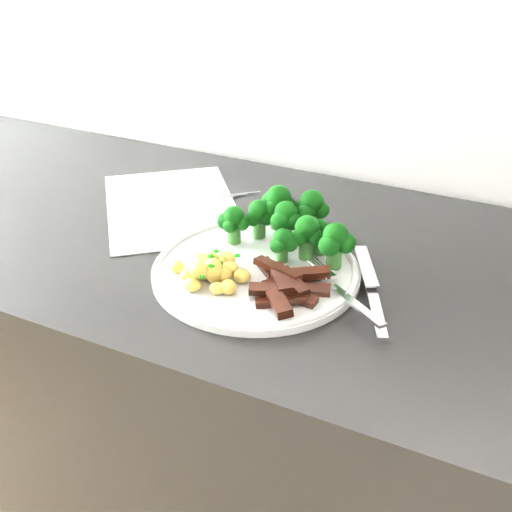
{
  "coord_description": "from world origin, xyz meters",
  "views": [
    {
      "loc": [
        0.41,
        0.92,
        1.39
      ],
      "look_at": [
        0.08,
        1.6,
        0.95
      ],
      "focal_mm": 43.69,
      "sensor_mm": 36.0,
      "label": 1
    }
  ],
  "objects_px": {
    "recipe_paper": "(172,206)",
    "plate": "(256,269)",
    "potatoes": "(211,269)",
    "counter": "(298,472)",
    "beef_strips": "(286,285)",
    "broccoli": "(292,221)",
    "fork": "(345,294)",
    "knife": "(373,299)"
  },
  "relations": [
    {
      "from": "recipe_paper",
      "to": "plate",
      "type": "bearing_deg",
      "value": -30.79
    },
    {
      "from": "potatoes",
      "to": "counter",
      "type": "bearing_deg",
      "value": 53.22
    },
    {
      "from": "plate",
      "to": "beef_strips",
      "type": "xyz_separation_m",
      "value": [
        0.06,
        -0.04,
        0.01
      ]
    },
    {
      "from": "recipe_paper",
      "to": "potatoes",
      "type": "bearing_deg",
      "value": -45.72
    },
    {
      "from": "recipe_paper",
      "to": "broccoli",
      "type": "bearing_deg",
      "value": -13.28
    },
    {
      "from": "plate",
      "to": "counter",
      "type": "bearing_deg",
      "value": 53.03
    },
    {
      "from": "counter",
      "to": "potatoes",
      "type": "distance_m",
      "value": 0.51
    },
    {
      "from": "recipe_paper",
      "to": "fork",
      "type": "relative_size",
      "value": 2.57
    },
    {
      "from": "recipe_paper",
      "to": "beef_strips",
      "type": "height_order",
      "value": "beef_strips"
    },
    {
      "from": "fork",
      "to": "broccoli",
      "type": "bearing_deg",
      "value": 140.4
    },
    {
      "from": "plate",
      "to": "recipe_paper",
      "type": "bearing_deg",
      "value": 149.21
    },
    {
      "from": "plate",
      "to": "beef_strips",
      "type": "relative_size",
      "value": 2.2
    },
    {
      "from": "potatoes",
      "to": "knife",
      "type": "relative_size",
      "value": 0.57
    },
    {
      "from": "beef_strips",
      "to": "fork",
      "type": "relative_size",
      "value": 0.92
    },
    {
      "from": "plate",
      "to": "fork",
      "type": "relative_size",
      "value": 2.02
    },
    {
      "from": "broccoli",
      "to": "beef_strips",
      "type": "bearing_deg",
      "value": -70.42
    },
    {
      "from": "beef_strips",
      "to": "knife",
      "type": "bearing_deg",
      "value": 18.05
    },
    {
      "from": "potatoes",
      "to": "knife",
      "type": "height_order",
      "value": "potatoes"
    },
    {
      "from": "beef_strips",
      "to": "knife",
      "type": "relative_size",
      "value": 0.66
    },
    {
      "from": "recipe_paper",
      "to": "fork",
      "type": "xyz_separation_m",
      "value": [
        0.37,
        -0.16,
        0.02
      ]
    },
    {
      "from": "recipe_paper",
      "to": "beef_strips",
      "type": "bearing_deg",
      "value": -30.8
    },
    {
      "from": "broccoli",
      "to": "fork",
      "type": "distance_m",
      "value": 0.16
    },
    {
      "from": "broccoli",
      "to": "knife",
      "type": "distance_m",
      "value": 0.18
    },
    {
      "from": "broccoli",
      "to": "fork",
      "type": "height_order",
      "value": "broccoli"
    },
    {
      "from": "counter",
      "to": "knife",
      "type": "bearing_deg",
      "value": -31.17
    },
    {
      "from": "broccoli",
      "to": "beef_strips",
      "type": "xyz_separation_m",
      "value": [
        0.04,
        -0.11,
        -0.03
      ]
    },
    {
      "from": "knife",
      "to": "fork",
      "type": "bearing_deg",
      "value": -150.33
    },
    {
      "from": "counter",
      "to": "recipe_paper",
      "type": "bearing_deg",
      "value": 166.9
    },
    {
      "from": "plate",
      "to": "potatoes",
      "type": "height_order",
      "value": "potatoes"
    },
    {
      "from": "recipe_paper",
      "to": "potatoes",
      "type": "height_order",
      "value": "potatoes"
    },
    {
      "from": "counter",
      "to": "recipe_paper",
      "type": "height_order",
      "value": "recipe_paper"
    },
    {
      "from": "fork",
      "to": "knife",
      "type": "height_order",
      "value": "fork"
    },
    {
      "from": "potatoes",
      "to": "knife",
      "type": "distance_m",
      "value": 0.22
    },
    {
      "from": "recipe_paper",
      "to": "knife",
      "type": "relative_size",
      "value": 1.85
    },
    {
      "from": "potatoes",
      "to": "fork",
      "type": "bearing_deg",
      "value": 11.11
    },
    {
      "from": "beef_strips",
      "to": "recipe_paper",
      "type": "bearing_deg",
      "value": 149.2
    },
    {
      "from": "potatoes",
      "to": "beef_strips",
      "type": "relative_size",
      "value": 0.86
    },
    {
      "from": "recipe_paper",
      "to": "potatoes",
      "type": "relative_size",
      "value": 3.26
    },
    {
      "from": "potatoes",
      "to": "knife",
      "type": "xyz_separation_m",
      "value": [
        0.21,
        0.05,
        -0.02
      ]
    },
    {
      "from": "counter",
      "to": "broccoli",
      "type": "relative_size",
      "value": 11.49
    },
    {
      "from": "recipe_paper",
      "to": "knife",
      "type": "bearing_deg",
      "value": -18.96
    },
    {
      "from": "plate",
      "to": "beef_strips",
      "type": "bearing_deg",
      "value": -30.84
    }
  ]
}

